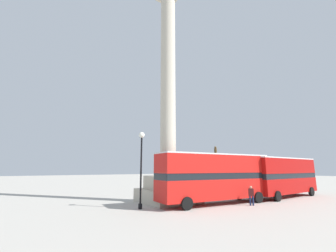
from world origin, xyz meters
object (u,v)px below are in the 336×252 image
object	(u,v)px
monument_column	(168,124)
equestrian_statue	(217,180)
bus_b	(282,175)
street_lamp	(141,160)
pedestrian_near_lamp	(251,195)
bus_a	(216,176)

from	to	relation	value
monument_column	equestrian_statue	distance (m)	10.99
bus_b	street_lamp	world-z (taller)	street_lamp
pedestrian_near_lamp	bus_b	bearing A→B (deg)	-123.24
equestrian_statue	pedestrian_near_lamp	distance (m)	8.99
bus_a	pedestrian_near_lamp	size ratio (longest dim) A/B	7.03
bus_a	equestrian_statue	distance (m)	8.37
equestrian_statue	pedestrian_near_lamp	size ratio (longest dim) A/B	3.65
bus_a	equestrian_statue	bearing A→B (deg)	49.10
pedestrian_near_lamp	equestrian_statue	bearing A→B (deg)	-71.43
bus_b	monument_column	bearing A→B (deg)	160.41
bus_b	equestrian_statue	distance (m)	7.53
bus_a	street_lamp	distance (m)	7.13
pedestrian_near_lamp	bus_a	bearing A→B (deg)	-2.73
equestrian_statue	street_lamp	xyz separation A→B (m)	(-12.84, -4.08, 2.04)
monument_column	pedestrian_near_lamp	xyz separation A→B (m)	(4.97, -5.64, -6.69)
equestrian_statue	street_lamp	bearing A→B (deg)	-163.13
monument_column	bus_b	size ratio (longest dim) A/B	2.19
monument_column	equestrian_statue	size ratio (longest dim) A/B	3.99
monument_column	bus_b	world-z (taller)	monument_column
bus_b	bus_a	bearing A→B (deg)	174.12
bus_a	pedestrian_near_lamp	distance (m)	3.37
monument_column	street_lamp	xyz separation A→B (m)	(-3.83, -1.75, -3.79)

